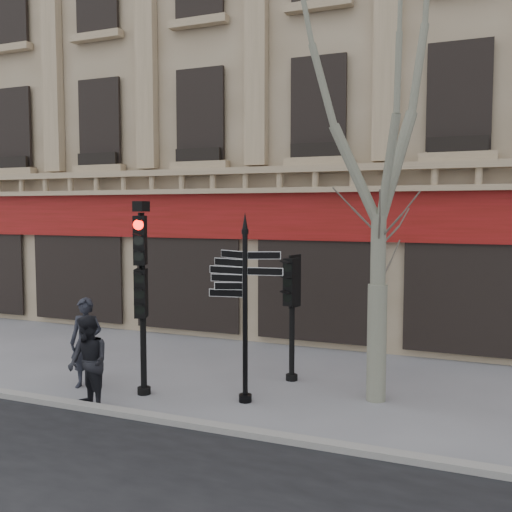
# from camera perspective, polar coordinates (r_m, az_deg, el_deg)

# --- Properties ---
(ground) EXTENTS (80.00, 80.00, 0.00)m
(ground) POSITION_cam_1_polar(r_m,az_deg,el_deg) (11.40, -0.96, -14.66)
(ground) COLOR slate
(ground) RESTS_ON ground
(kerb) EXTENTS (80.00, 0.25, 0.12)m
(kerb) POSITION_cam_1_polar(r_m,az_deg,el_deg) (10.19, -4.18, -16.72)
(kerb) COLOR gray
(kerb) RESTS_ON ground
(building) EXTENTS (28.00, 15.52, 18.00)m
(building) POSITION_cam_1_polar(r_m,az_deg,el_deg) (23.37, 11.66, 17.43)
(building) COLOR gray
(building) RESTS_ON ground
(fingerpost) EXTENTS (1.58, 1.58, 3.73)m
(fingerpost) POSITION_cam_1_polar(r_m,az_deg,el_deg) (11.02, -1.10, -1.96)
(fingerpost) COLOR black
(fingerpost) RESTS_ON ground
(traffic_signal_main) EXTENTS (0.52, 0.45, 3.94)m
(traffic_signal_main) POSITION_cam_1_polar(r_m,az_deg,el_deg) (11.72, -11.32, -1.72)
(traffic_signal_main) COLOR black
(traffic_signal_main) RESTS_ON ground
(traffic_signal_secondary) EXTENTS (0.52, 0.42, 2.72)m
(traffic_signal_secondary) POSITION_cam_1_polar(r_m,az_deg,el_deg) (12.53, 3.63, -3.95)
(traffic_signal_secondary) COLOR black
(traffic_signal_secondary) RESTS_ON ground
(plane_tree) EXTENTS (3.37, 3.37, 8.95)m
(plane_tree) POSITION_cam_1_polar(r_m,az_deg,el_deg) (11.57, 12.42, 17.08)
(plane_tree) COLOR gray
(plane_tree) RESTS_ON ground
(pedestrian_a) EXTENTS (0.79, 0.61, 1.92)m
(pedestrian_a) POSITION_cam_1_polar(r_m,az_deg,el_deg) (12.71, -16.63, -8.32)
(pedestrian_a) COLOR black
(pedestrian_a) RESTS_ON ground
(pedestrian_b) EXTENTS (1.07, 0.98, 1.78)m
(pedestrian_b) POSITION_cam_1_polar(r_m,az_deg,el_deg) (11.41, -16.44, -10.18)
(pedestrian_b) COLOR black
(pedestrian_b) RESTS_ON ground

